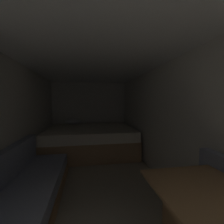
# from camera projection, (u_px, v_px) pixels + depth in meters

# --- Properties ---
(ground_plane) EXTENTS (7.29, 7.29, 0.00)m
(ground_plane) POSITION_uv_depth(u_px,v_px,m) (93.00, 184.00, 2.57)
(ground_plane) COLOR #A39984
(wall_back) EXTENTS (2.54, 0.05, 2.07)m
(wall_back) POSITION_uv_depth(u_px,v_px,m) (90.00, 113.00, 5.13)
(wall_back) COLOR silver
(wall_back) RESTS_ON ground
(wall_left) EXTENTS (0.05, 5.29, 2.07)m
(wall_left) POSITION_uv_depth(u_px,v_px,m) (11.00, 126.00, 2.29)
(wall_left) COLOR silver
(wall_left) RESTS_ON ground
(wall_right) EXTENTS (0.05, 5.29, 2.07)m
(wall_right) POSITION_uv_depth(u_px,v_px,m) (162.00, 123.00, 2.71)
(wall_right) COLOR silver
(wall_right) RESTS_ON ground
(ceiling_slab) EXTENTS (2.54, 5.29, 0.05)m
(ceiling_slab) POSITION_uv_depth(u_px,v_px,m) (92.00, 60.00, 2.43)
(ceiling_slab) COLOR white
(ceiling_slab) RESTS_ON wall_left
(bed) EXTENTS (2.32, 1.82, 0.89)m
(bed) POSITION_uv_depth(u_px,v_px,m) (90.00, 140.00, 4.21)
(bed) COLOR tan
(bed) RESTS_ON ground
(sofa_left) EXTENTS (0.72, 2.67, 0.78)m
(sofa_left) POSITION_uv_depth(u_px,v_px,m) (16.00, 206.00, 1.68)
(sofa_left) COLOR #9E7247
(sofa_left) RESTS_ON ground
(dinette_table) EXTENTS (0.77, 0.69, 0.77)m
(dinette_table) POSITION_uv_depth(u_px,v_px,m) (205.00, 199.00, 1.13)
(dinette_table) COLOR #9E7247
(dinette_table) RESTS_ON ground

